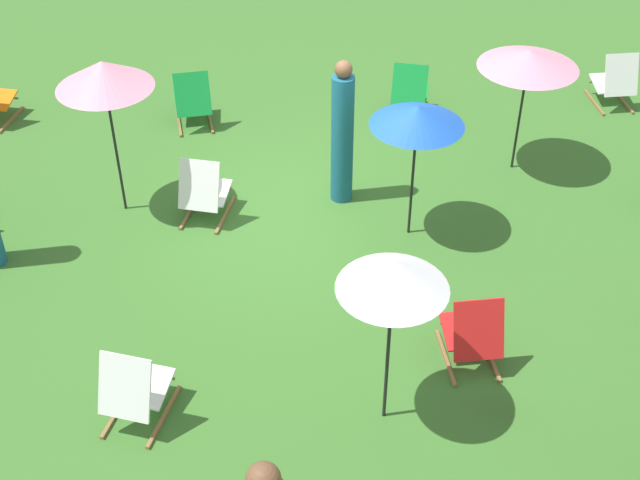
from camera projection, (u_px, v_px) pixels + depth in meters
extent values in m
plane|color=#386B28|center=(314.00, 213.00, 10.39)|extent=(40.00, 40.00, 0.00)
cube|color=olive|center=(225.00, 215.00, 10.32)|extent=(0.23, 0.74, 0.04)
cube|color=olive|center=(190.00, 211.00, 10.39)|extent=(0.23, 0.74, 0.04)
cube|color=white|center=(209.00, 191.00, 10.27)|extent=(0.57, 0.54, 0.13)
cube|color=white|center=(199.00, 186.00, 9.87)|extent=(0.53, 0.36, 0.57)
cylinder|color=olive|center=(214.00, 187.00, 10.47)|extent=(0.43, 0.14, 0.03)
cube|color=olive|center=(424.00, 114.00, 12.28)|extent=(0.22, 0.74, 0.04)
cube|color=olive|center=(394.00, 111.00, 12.35)|extent=(0.22, 0.74, 0.04)
cube|color=#148C38|center=(411.00, 94.00, 12.24)|extent=(0.57, 0.54, 0.13)
cube|color=#148C38|center=(409.00, 86.00, 11.84)|extent=(0.53, 0.36, 0.57)
cylinder|color=olive|center=(412.00, 92.00, 12.44)|extent=(0.43, 0.14, 0.03)
cube|color=olive|center=(623.00, 101.00, 12.60)|extent=(0.08, 0.76, 0.04)
cube|color=olive|center=(594.00, 103.00, 12.56)|extent=(0.08, 0.76, 0.04)
cube|color=white|center=(609.00, 83.00, 12.51)|extent=(0.51, 0.46, 0.13)
cube|color=white|center=(622.00, 75.00, 12.10)|extent=(0.49, 0.28, 0.57)
cylinder|color=olive|center=(603.00, 81.00, 12.71)|extent=(0.44, 0.06, 0.03)
cube|color=olive|center=(11.00, 120.00, 12.16)|extent=(0.21, 0.75, 0.04)
cylinder|color=olive|center=(4.00, 97.00, 12.31)|extent=(0.43, 0.13, 0.03)
cube|color=olive|center=(210.00, 120.00, 12.16)|extent=(0.15, 0.76, 0.04)
cube|color=olive|center=(179.00, 123.00, 12.08)|extent=(0.15, 0.76, 0.04)
cube|color=#148C38|center=(192.00, 102.00, 12.04)|extent=(0.54, 0.50, 0.13)
cube|color=#148C38|center=(192.00, 94.00, 11.64)|extent=(0.51, 0.32, 0.57)
cylinder|color=olive|center=(192.00, 100.00, 12.24)|extent=(0.44, 0.09, 0.03)
cube|color=olive|center=(164.00, 416.00, 7.82)|extent=(0.27, 0.73, 0.04)
cube|color=olive|center=(120.00, 407.00, 7.91)|extent=(0.27, 0.73, 0.04)
cube|color=white|center=(143.00, 385.00, 7.79)|extent=(0.59, 0.56, 0.13)
cube|color=white|center=(125.00, 387.00, 7.39)|extent=(0.53, 0.38, 0.57)
cylinder|color=olive|center=(153.00, 375.00, 7.98)|extent=(0.43, 0.16, 0.03)
cube|color=olive|center=(489.00, 354.00, 8.46)|extent=(0.09, 0.76, 0.04)
cube|color=olive|center=(446.00, 358.00, 8.41)|extent=(0.09, 0.76, 0.04)
cube|color=red|center=(467.00, 330.00, 8.36)|extent=(0.51, 0.46, 0.13)
cube|color=red|center=(479.00, 330.00, 7.95)|extent=(0.50, 0.28, 0.57)
cylinder|color=olive|center=(461.00, 321.00, 8.56)|extent=(0.44, 0.06, 0.03)
cylinder|color=black|center=(388.00, 345.00, 7.31)|extent=(0.03, 0.03, 1.80)
cone|color=white|center=(393.00, 274.00, 6.83)|extent=(0.94, 0.94, 0.29)
cylinder|color=black|center=(520.00, 112.00, 10.72)|extent=(0.03, 0.03, 1.62)
cone|color=pink|center=(529.00, 59.00, 10.28)|extent=(1.23, 1.23, 0.22)
cylinder|color=black|center=(114.00, 140.00, 9.88)|extent=(0.03, 0.03, 1.92)
cone|color=pink|center=(103.00, 74.00, 9.37)|extent=(1.09, 1.09, 0.31)
cylinder|color=black|center=(413.00, 173.00, 9.58)|extent=(0.03, 0.03, 1.65)
cone|color=#194CB2|center=(417.00, 116.00, 9.13)|extent=(1.04, 1.04, 0.23)
cylinder|color=#195972|center=(342.00, 140.00, 10.15)|extent=(0.38, 0.38, 1.65)
sphere|color=brown|center=(344.00, 69.00, 9.59)|extent=(0.21, 0.21, 0.21)
sphere|color=brown|center=(263.00, 479.00, 5.27)|extent=(0.23, 0.23, 0.23)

